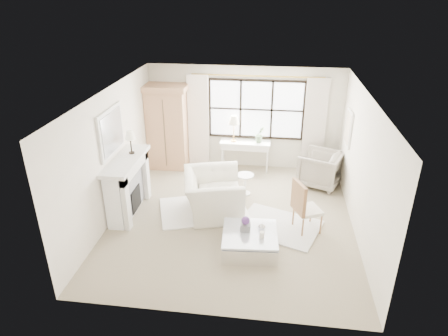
{
  "coord_description": "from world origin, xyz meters",
  "views": [
    {
      "loc": [
        0.77,
        -7.21,
        4.59
      ],
      "look_at": [
        -0.2,
        0.2,
        1.08
      ],
      "focal_mm": 32.0,
      "sensor_mm": 36.0,
      "label": 1
    }
  ],
  "objects": [
    {
      "name": "floor",
      "position": [
        0.0,
        0.0,
        0.0
      ],
      "size": [
        5.5,
        5.5,
        0.0
      ],
      "primitive_type": "plane",
      "color": "gray",
      "rests_on": "ground"
    },
    {
      "name": "ceiling",
      "position": [
        0.0,
        0.0,
        2.7
      ],
      "size": [
        5.5,
        5.5,
        0.0
      ],
      "primitive_type": "plane",
      "rotation": [
        3.14,
        0.0,
        0.0
      ],
      "color": "silver",
      "rests_on": "ground"
    },
    {
      "name": "wall_back",
      "position": [
        0.0,
        2.75,
        1.35
      ],
      "size": [
        5.0,
        0.0,
        5.0
      ],
      "primitive_type": "plane",
      "rotation": [
        1.57,
        0.0,
        0.0
      ],
      "color": "silver",
      "rests_on": "ground"
    },
    {
      "name": "wall_front",
      "position": [
        0.0,
        -2.75,
        1.35
      ],
      "size": [
        5.0,
        0.0,
        5.0
      ],
      "primitive_type": "plane",
      "rotation": [
        -1.57,
        0.0,
        0.0
      ],
      "color": "beige",
      "rests_on": "ground"
    },
    {
      "name": "wall_left",
      "position": [
        -2.5,
        0.0,
        1.35
      ],
      "size": [
        0.0,
        5.5,
        5.5
      ],
      "primitive_type": "plane",
      "rotation": [
        1.57,
        0.0,
        1.57
      ],
      "color": "white",
      "rests_on": "ground"
    },
    {
      "name": "wall_right",
      "position": [
        2.5,
        0.0,
        1.35
      ],
      "size": [
        0.0,
        5.5,
        5.5
      ],
      "primitive_type": "plane",
      "rotation": [
        1.57,
        0.0,
        -1.57
      ],
      "color": "white",
      "rests_on": "ground"
    },
    {
      "name": "window_pane",
      "position": [
        0.3,
        2.73,
        1.6
      ],
      "size": [
        2.4,
        0.02,
        1.5
      ],
      "primitive_type": "cube",
      "color": "white",
      "rests_on": "wall_back"
    },
    {
      "name": "window_frame",
      "position": [
        0.3,
        2.72,
        1.6
      ],
      "size": [
        2.5,
        0.04,
        1.5
      ],
      "primitive_type": null,
      "color": "black",
      "rests_on": "wall_back"
    },
    {
      "name": "curtain_rod",
      "position": [
        0.3,
        2.67,
        2.47
      ],
      "size": [
        3.3,
        0.04,
        0.04
      ],
      "primitive_type": "cylinder",
      "rotation": [
        0.0,
        1.57,
        0.0
      ],
      "color": "#AD8A3C",
      "rests_on": "wall_back"
    },
    {
      "name": "curtain_left",
      "position": [
        -1.2,
        2.65,
        1.24
      ],
      "size": [
        0.55,
        0.1,
        2.47
      ],
      "primitive_type": "cube",
      "color": "white",
      "rests_on": "ground"
    },
    {
      "name": "curtain_right",
      "position": [
        1.8,
        2.65,
        1.24
      ],
      "size": [
        0.55,
        0.1,
        2.47
      ],
      "primitive_type": "cube",
      "color": "beige",
      "rests_on": "ground"
    },
    {
      "name": "fireplace",
      "position": [
        -2.27,
        0.0,
        0.65
      ],
      "size": [
        0.58,
        1.66,
        1.26
      ],
      "color": "white",
      "rests_on": "ground"
    },
    {
      "name": "mirror_frame",
      "position": [
        -2.47,
        0.0,
        1.84
      ],
      "size": [
        0.05,
        1.15,
        0.95
      ],
      "primitive_type": "cube",
      "color": "silver",
      "rests_on": "wall_left"
    },
    {
      "name": "mirror_glass",
      "position": [
        -2.44,
        0.0,
        1.84
      ],
      "size": [
        0.02,
        1.0,
        0.8
      ],
      "primitive_type": "cube",
      "color": "#B7BBC2",
      "rests_on": "wall_left"
    },
    {
      "name": "art_frame",
      "position": [
        2.47,
        1.7,
        1.55
      ],
      "size": [
        0.04,
        0.62,
        0.82
      ],
      "primitive_type": "cube",
      "color": "white",
      "rests_on": "wall_right"
    },
    {
      "name": "art_canvas",
      "position": [
        2.45,
        1.7,
        1.55
      ],
      "size": [
        0.01,
        0.52,
        0.72
      ],
      "primitive_type": "cube",
      "color": "beige",
      "rests_on": "wall_right"
    },
    {
      "name": "mantel_lamp",
      "position": [
        -2.2,
        0.3,
        1.65
      ],
      "size": [
        0.22,
        0.22,
        0.51
      ],
      "color": "black",
      "rests_on": "fireplace"
    },
    {
      "name": "armoire",
      "position": [
        -1.99,
        2.42,
        1.14
      ],
      "size": [
        1.12,
        0.7,
        2.24
      ],
      "rotation": [
        0.0,
        0.0,
        0.0
      ],
      "color": "tan",
      "rests_on": "floor"
    },
    {
      "name": "console_table",
      "position": [
        0.06,
        2.48,
        0.4
      ],
      "size": [
        1.31,
        0.47,
        0.8
      ],
      "rotation": [
        0.0,
        0.0,
        -0.01
      ],
      "color": "silver",
      "rests_on": "floor"
    },
    {
      "name": "console_lamp",
      "position": [
        -0.24,
        2.47,
        1.36
      ],
      "size": [
        0.28,
        0.28,
        0.69
      ],
      "color": "#B3813E",
      "rests_on": "console_table"
    },
    {
      "name": "orchid_plant",
      "position": [
        0.43,
        2.47,
        1.02
      ],
      "size": [
        0.3,
        0.28,
        0.44
      ],
      "primitive_type": "imported",
      "rotation": [
        0.0,
        0.0,
        0.42
      ],
      "color": "#58744D",
      "rests_on": "console_table"
    },
    {
      "name": "side_table",
      "position": [
        0.18,
        1.12,
        0.33
      ],
      "size": [
        0.4,
        0.4,
        0.51
      ],
      "color": "white",
      "rests_on": "floor"
    },
    {
      "name": "rug_left",
      "position": [
        -0.66,
        0.25,
        0.02
      ],
      "size": [
        2.18,
        1.84,
        0.03
      ],
      "primitive_type": "cube",
      "rotation": [
        0.0,
        0.0,
        0.32
      ],
      "color": "white",
      "rests_on": "floor"
    },
    {
      "name": "rug_right",
      "position": [
        0.97,
        -0.18,
        0.02
      ],
      "size": [
        1.93,
        1.69,
        0.03
      ],
      "primitive_type": "cube",
      "rotation": [
        0.0,
        0.0,
        -0.35
      ],
      "color": "silver",
      "rests_on": "floor"
    },
    {
      "name": "club_armchair",
      "position": [
        -0.44,
        0.2,
        0.45
      ],
      "size": [
        1.49,
        1.62,
        0.9
      ],
      "primitive_type": "imported",
      "rotation": [
        0.0,
        0.0,
        1.8
      ],
      "color": "white",
      "rests_on": "floor"
    },
    {
      "name": "wingback_chair",
      "position": [
        1.95,
        1.84,
        0.43
      ],
      "size": [
        1.21,
        1.2,
        0.85
      ],
      "primitive_type": "imported",
      "rotation": [
        0.0,
        0.0,
        -1.96
      ],
      "color": "gray",
      "rests_on": "floor"
    },
    {
      "name": "french_chair",
      "position": [
        1.52,
        -0.23,
        0.31
      ],
      "size": [
        0.64,
        0.64,
        1.08
      ],
      "rotation": [
        0.0,
        0.0,
        2.0
      ],
      "color": "#AA7547",
      "rests_on": "floor"
    },
    {
      "name": "coffee_table",
      "position": [
        0.45,
        -1.05,
        0.18
      ],
      "size": [
        1.07,
        1.07,
        0.38
      ],
      "rotation": [
        0.0,
        0.0,
        0.07
      ],
      "color": "white",
      "rests_on": "floor"
    },
    {
      "name": "planter_box",
      "position": [
        0.36,
        -0.97,
        0.45
      ],
      "size": [
        0.18,
        0.18,
        0.13
      ],
      "primitive_type": "cube",
      "rotation": [
        0.0,
        0.0,
        -0.03
      ],
      "color": "slate",
      "rests_on": "coffee_table"
    },
    {
      "name": "planter_flowers",
      "position": [
        0.36,
        -0.97,
        0.59
      ],
      "size": [
        0.15,
        0.15,
        0.15
      ],
      "primitive_type": "sphere",
      "color": "#5B317B",
      "rests_on": "planter_box"
    },
    {
      "name": "pillar_candle",
      "position": [
        0.67,
        -1.17,
        0.44
      ],
      "size": [
        0.09,
        0.09,
        0.12
      ],
      "primitive_type": "cylinder",
      "color": "white",
      "rests_on": "coffee_table"
    },
    {
      "name": "coffee_vase",
      "position": [
        0.66,
        -0.9,
        0.45
      ],
      "size": [
        0.17,
        0.17,
        0.14
      ],
      "primitive_type": "imported",
      "rotation": [
        0.0,
        0.0,
        -0.36
      ],
      "color": "silver",
      "rests_on": "coffee_table"
    }
  ]
}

